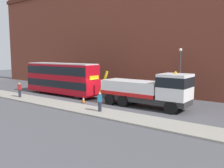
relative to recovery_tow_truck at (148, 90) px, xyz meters
name	(u,v)px	position (x,y,z in m)	size (l,w,h in m)	color
ground_plane	(99,101)	(-5.96, -0.29, -1.76)	(120.00, 120.00, 0.00)	#4C4C51
near_kerb	(71,107)	(-5.96, -4.49, -1.68)	(60.00, 2.80, 0.15)	gray
building_facade	(136,32)	(-5.96, 7.50, 6.31)	(60.00, 1.50, 16.00)	brown
recovery_tow_truck	(148,90)	(0.00, 0.00, 0.00)	(10.15, 2.68, 3.67)	#2D2D2D
double_decker_bus	(61,77)	(-12.44, 0.00, 0.47)	(11.06, 2.59, 4.06)	#B70C19
pedestrian_onlooker	(20,90)	(-14.46, -4.68, -0.77)	(0.42, 0.48, 1.71)	#232333
pedestrian_bystander	(100,102)	(-2.34, -4.46, -0.77)	(0.47, 0.45, 1.71)	#232333
traffic_cone_near_bus	(83,100)	(-6.63, -2.07, -1.42)	(0.36, 0.36, 0.72)	orange
street_lamp	(180,70)	(1.06, 5.31, 1.71)	(0.36, 0.36, 5.83)	#38383D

